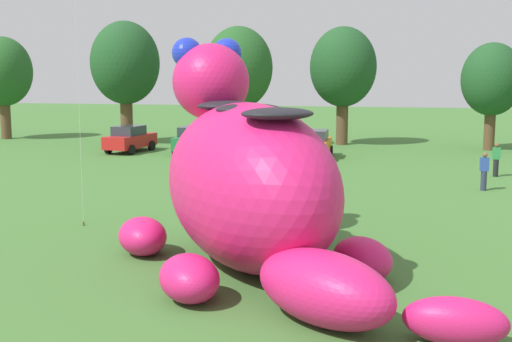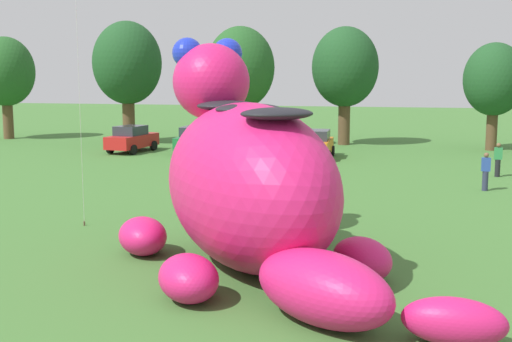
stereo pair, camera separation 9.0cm
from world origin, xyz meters
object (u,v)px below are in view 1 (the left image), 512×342
Objects in this scene: car_green at (194,140)px; car_yellow at (249,142)px; car_red at (130,139)px; spectator_mid_field at (484,172)px; spectator_near_inflatable at (496,160)px; giant_inflatable_creature at (250,183)px; car_orange at (315,144)px.

car_green is 0.95× the size of car_yellow.
car_yellow is at bearing -8.70° from car_green.
spectator_mid_field is at bearing -26.24° from car_red.
spectator_mid_field is (12.83, -9.98, -0.01)m from car_yellow.
car_red is 1.00× the size of car_yellow.
car_green is 18.76m from spectator_near_inflatable.
car_yellow reaches higher than spectator_mid_field.
car_green is (-8.74, 24.11, -1.46)m from giant_inflatable_creature.
spectator_near_inflatable is at bearing -28.74° from car_orange.
car_green and car_yellow have the same top height.
car_red is 22.70m from spectator_near_inflatable.
car_green is 2.41× the size of spectator_mid_field.
giant_inflatable_creature is 6.18× the size of spectator_mid_field.
car_green is at bearing 109.93° from giant_inflatable_creature.
car_orange is at bearing 151.26° from spectator_near_inflatable.
giant_inflatable_creature is 2.44× the size of car_yellow.
car_red and car_orange have the same top height.
car_green is at bearing 147.52° from spectator_mid_field.
car_red is 2.53× the size of spectator_mid_field.
giant_inflatable_creature reaches higher than car_red.
car_orange is 12.92m from spectator_mid_field.
car_orange is (-0.83, 23.15, -1.46)m from giant_inflatable_creature.
car_yellow is at bearing 157.63° from spectator_near_inflatable.
car_red is 7.96m from car_yellow.
car_yellow is at bearing 102.00° from giant_inflatable_creature.
spectator_near_inflatable is at bearing -22.37° from car_yellow.
car_orange is at bearing -5.27° from car_yellow.
car_orange is at bearing 132.06° from spectator_mid_field.
car_red and car_yellow have the same top height.
car_red is at bearing -175.90° from car_green.
car_green is at bearing 160.36° from spectator_near_inflatable.
giant_inflatable_creature is 25.69m from car_green.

